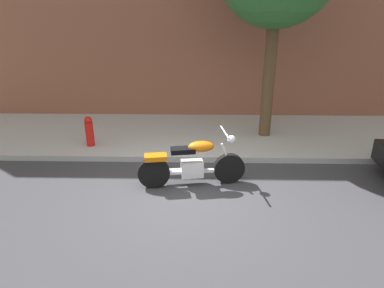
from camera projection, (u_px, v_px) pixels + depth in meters
name	position (u px, v px, depth m)	size (l,w,h in m)	color
ground_plane	(186.00, 196.00, 6.58)	(60.00, 60.00, 0.00)	#38383D
sidewalk	(191.00, 135.00, 9.55)	(18.85, 3.38, 0.14)	#ACACAC
motorcycle	(192.00, 164.00, 6.85)	(2.17, 0.71, 1.14)	black
fire_hydrant	(90.00, 134.00, 8.51)	(0.20, 0.20, 0.91)	red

